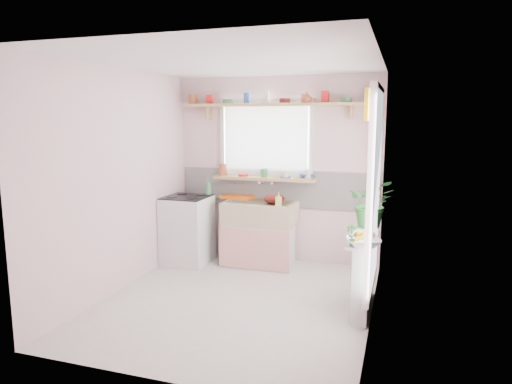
% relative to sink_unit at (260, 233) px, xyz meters
% --- Properties ---
extents(room, '(3.20, 3.20, 3.20)m').
position_rel_sink_unit_xyz_m(room, '(0.81, -0.43, 0.94)').
color(room, silver).
rests_on(room, ground).
extents(sink_unit, '(0.95, 0.65, 1.11)m').
position_rel_sink_unit_xyz_m(sink_unit, '(0.00, 0.00, 0.00)').
color(sink_unit, white).
rests_on(sink_unit, ground).
extents(cooker, '(0.58, 0.58, 0.93)m').
position_rel_sink_unit_xyz_m(cooker, '(-0.95, -0.24, 0.03)').
color(cooker, white).
rests_on(cooker, ground).
extents(radiator_ledge, '(0.22, 0.95, 0.78)m').
position_rel_sink_unit_xyz_m(radiator_ledge, '(1.45, -1.09, -0.03)').
color(radiator_ledge, white).
rests_on(radiator_ledge, ground).
extents(windowsill, '(1.40, 0.22, 0.04)m').
position_rel_sink_unit_xyz_m(windowsill, '(-0.00, 0.19, 0.71)').
color(windowsill, tan).
rests_on(windowsill, room).
extents(pine_shelf, '(2.52, 0.24, 0.04)m').
position_rel_sink_unit_xyz_m(pine_shelf, '(0.15, 0.18, 1.69)').
color(pine_shelf, tan).
rests_on(pine_shelf, room).
extents(shelf_crockery, '(2.47, 0.11, 0.12)m').
position_rel_sink_unit_xyz_m(shelf_crockery, '(0.13, 0.18, 1.76)').
color(shelf_crockery, '#A55133').
rests_on(shelf_crockery, pine_shelf).
extents(sill_crockery, '(1.35, 0.11, 0.12)m').
position_rel_sink_unit_xyz_m(sill_crockery, '(-0.00, 0.19, 0.78)').
color(sill_crockery, '#A55133').
rests_on(sill_crockery, windowsill).
extents(dish_tray, '(0.47, 0.38, 0.04)m').
position_rel_sink_unit_xyz_m(dish_tray, '(-0.38, 0.21, 0.44)').
color(dish_tray, orange).
rests_on(dish_tray, sink_unit).
extents(colander, '(0.29, 0.29, 0.13)m').
position_rel_sink_unit_xyz_m(colander, '(0.21, -0.04, 0.48)').
color(colander, '#530F0E').
rests_on(colander, sink_unit).
extents(jade_plant, '(0.50, 0.43, 0.54)m').
position_rel_sink_unit_xyz_m(jade_plant, '(1.48, -0.69, 0.61)').
color(jade_plant, '#2B6B2B').
rests_on(jade_plant, radiator_ledge).
extents(fruit_bowl, '(0.40, 0.40, 0.08)m').
position_rel_sink_unit_xyz_m(fruit_bowl, '(1.47, -1.49, 0.38)').
color(fruit_bowl, silver).
rests_on(fruit_bowl, radiator_ledge).
extents(herb_pot, '(0.13, 0.10, 0.21)m').
position_rel_sink_unit_xyz_m(herb_pot, '(1.36, -1.49, 0.45)').
color(herb_pot, '#2F702D').
rests_on(herb_pot, radiator_ledge).
extents(soap_bottle_sink, '(0.10, 0.10, 0.17)m').
position_rel_sink_unit_xyz_m(soap_bottle_sink, '(0.31, -0.19, 0.51)').
color(soap_bottle_sink, '#C9CB5A').
rests_on(soap_bottle_sink, sink_unit).
extents(sill_cup, '(0.13, 0.13, 0.09)m').
position_rel_sink_unit_xyz_m(sill_cup, '(0.30, 0.15, 0.77)').
color(sill_cup, beige).
rests_on(sill_cup, windowsill).
extents(sill_bowl, '(0.26, 0.26, 0.06)m').
position_rel_sink_unit_xyz_m(sill_bowl, '(0.58, 0.25, 0.76)').
color(sill_bowl, '#3452AB').
rests_on(sill_bowl, windowsill).
extents(shelf_vase, '(0.14, 0.14, 0.14)m').
position_rel_sink_unit_xyz_m(shelf_vase, '(0.58, 0.12, 1.78)').
color(shelf_vase, '#9B472F').
rests_on(shelf_vase, pine_shelf).
extents(cooker_bottle, '(0.10, 0.10, 0.22)m').
position_rel_sink_unit_xyz_m(cooker_bottle, '(-0.73, -0.02, 0.59)').
color(cooker_bottle, '#468C58').
rests_on(cooker_bottle, cooker).
extents(fruit, '(0.20, 0.14, 0.10)m').
position_rel_sink_unit_xyz_m(fruit, '(1.47, -1.49, 0.44)').
color(fruit, orange).
rests_on(fruit, fruit_bowl).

